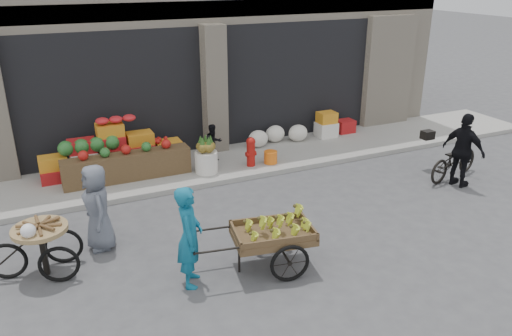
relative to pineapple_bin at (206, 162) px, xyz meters
name	(u,v)px	position (x,y,z in m)	size (l,w,h in m)	color
ground	(315,241)	(0.75, -3.60, -0.37)	(80.00, 80.00, 0.00)	#424244
sidewalk	(229,162)	(0.75, 0.50, -0.31)	(18.00, 2.20, 0.12)	gray
building	(176,11)	(0.75, 4.43, 3.00)	(14.00, 6.45, 7.00)	beige
fruit_display	(122,150)	(-1.73, 0.78, 0.30)	(3.10, 1.12, 1.24)	#A81719
pineapple_bin	(206,162)	(0.00, 0.00, 0.00)	(0.52, 0.52, 0.50)	silver
fire_hydrant	(251,150)	(1.10, -0.05, 0.13)	(0.22, 0.22, 0.71)	#A5140F
orange_bucket	(271,157)	(1.60, -0.10, -0.10)	(0.32, 0.32, 0.30)	orange
right_bay_goods	(309,129)	(3.36, 1.10, 0.04)	(3.35, 0.60, 0.70)	silver
seated_person	(213,143)	(0.40, 0.60, 0.21)	(0.45, 0.35, 0.93)	black
banana_cart	(270,232)	(-0.34, -4.00, 0.28)	(2.25, 1.20, 0.89)	brown
vendor_woman	(189,237)	(-1.62, -3.88, 0.44)	(0.59, 0.39, 1.62)	#106181
tricycle_cart	(41,243)	(-3.64, -2.68, 0.20)	(1.46, 0.99, 0.95)	#9E7F51
vendor_grey	(97,207)	(-2.71, -2.21, 0.39)	(0.75, 0.49, 1.53)	slate
bicycle	(454,159)	(5.13, -2.41, 0.08)	(0.60, 1.72, 0.90)	black
cyclist	(463,151)	(4.93, -2.81, 0.46)	(0.97, 0.40, 1.66)	black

